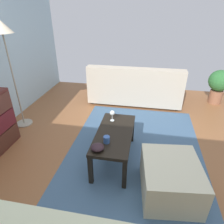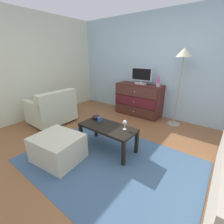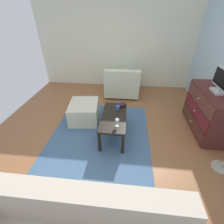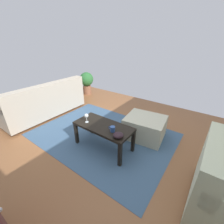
{
  "view_description": "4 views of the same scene",
  "coord_description": "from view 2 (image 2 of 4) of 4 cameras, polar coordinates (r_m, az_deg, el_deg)",
  "views": [
    {
      "loc": [
        -2.14,
        -0.29,
        1.87
      ],
      "look_at": [
        0.17,
        0.14,
        0.62
      ],
      "focal_mm": 31.86,
      "sensor_mm": 36.0,
      "label": 1
    },
    {
      "loc": [
        1.43,
        -1.74,
        1.57
      ],
      "look_at": [
        0.06,
        0.05,
        0.73
      ],
      "focal_mm": 24.56,
      "sensor_mm": 36.0,
      "label": 2
    },
    {
      "loc": [
        2.29,
        0.28,
        2.07
      ],
      "look_at": [
        0.23,
        0.06,
        0.7
      ],
      "focal_mm": 24.8,
      "sensor_mm": 36.0,
      "label": 3
    },
    {
      "loc": [
        -1.38,
        1.66,
        1.72
      ],
      "look_at": [
        -0.08,
        -0.13,
        0.61
      ],
      "focal_mm": 23.9,
      "sensor_mm": 36.0,
      "label": 4
    }
  ],
  "objects": [
    {
      "name": "ground_plane",
      "position": [
        2.76,
        -1.72,
        -14.72
      ],
      "size": [
        5.59,
        4.84,
        0.05
      ],
      "primitive_type": "cube",
      "color": "brown"
    },
    {
      "name": "wall_accent_rear",
      "position": [
        4.18,
        17.94,
        15.56
      ],
      "size": [
        5.59,
        0.12,
        2.54
      ],
      "primitive_type": "cube",
      "color": "#A6C5D5",
      "rests_on": "ground_plane"
    },
    {
      "name": "wall_plain_left",
      "position": [
        4.36,
        -29.97,
        14.05
      ],
      "size": [
        0.12,
        4.84,
        2.54
      ],
      "primitive_type": "cube",
      "color": "beige",
      "rests_on": "ground_plane"
    },
    {
      "name": "area_rug",
      "position": [
        2.52,
        -1.01,
        -17.88
      ],
      "size": [
        2.6,
        1.9,
        0.01
      ],
      "primitive_type": "cube",
      "color": "#3F5D7C",
      "rests_on": "ground_plane"
    },
    {
      "name": "dresser",
      "position": [
        4.21,
        9.84,
        4.52
      ],
      "size": [
        1.22,
        0.49,
        0.85
      ],
      "color": "#4F221E",
      "rests_on": "ground_plane"
    },
    {
      "name": "tv",
      "position": [
        4.09,
        10.91,
        13.13
      ],
      "size": [
        0.56,
        0.18,
        0.42
      ],
      "color": "silver",
      "rests_on": "dresser"
    },
    {
      "name": "lava_lamp",
      "position": [
        3.85,
        16.9,
        11.13
      ],
      "size": [
        0.09,
        0.09,
        0.33
      ],
      "color": "#B7B7BC",
      "rests_on": "dresser"
    },
    {
      "name": "coffee_table",
      "position": [
        2.62,
        -1.68,
        -6.48
      ],
      "size": [
        0.98,
        0.46,
        0.44
      ],
      "color": "black",
      "rests_on": "ground_plane"
    },
    {
      "name": "wine_glass",
      "position": [
        2.45,
        4.81,
        -3.98
      ],
      "size": [
        0.07,
        0.07,
        0.16
      ],
      "color": "silver",
      "rests_on": "coffee_table"
    },
    {
      "name": "mug",
      "position": [
        2.75,
        -4.63,
        -2.84
      ],
      "size": [
        0.11,
        0.08,
        0.08
      ],
      "color": "#32569B",
      "rests_on": "coffee_table"
    },
    {
      "name": "bowl_decorative",
      "position": [
        2.9,
        -5.95,
        -1.8
      ],
      "size": [
        0.15,
        0.15,
        0.07
      ],
      "primitive_type": "ellipsoid",
      "color": "black",
      "rests_on": "coffee_table"
    },
    {
      "name": "armchair",
      "position": [
        3.92,
        -21.22,
        0.71
      ],
      "size": [
        0.8,
        0.93,
        0.81
      ],
      "color": "#332319",
      "rests_on": "ground_plane"
    },
    {
      "name": "ottoman",
      "position": [
        2.6,
        -19.45,
        -12.5
      ],
      "size": [
        0.76,
        0.68,
        0.41
      ],
      "primitive_type": "cube",
      "rotation": [
        0.0,
        0.0,
        0.11
      ],
      "color": "beige",
      "rests_on": "ground_plane"
    },
    {
      "name": "standing_lamp",
      "position": [
        3.66,
        24.97,
        17.07
      ],
      "size": [
        0.32,
        0.32,
        1.71
      ],
      "color": "#A59E8C",
      "rests_on": "ground_plane"
    }
  ]
}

